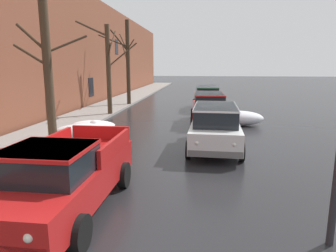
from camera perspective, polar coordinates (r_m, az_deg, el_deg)
left_sidewalk_slab at (r=19.74m, az=-16.66°, el=1.19°), size 3.27×80.00×0.14m
brick_townhouse_facade at (r=20.44m, az=-23.08°, el=14.01°), size 0.63×80.00×9.30m
snow_bank_near_corner_left at (r=16.69m, az=-14.04°, el=0.15°), size 2.37×1.40×0.56m
snow_bank_along_left_kerb at (r=17.84m, az=13.20°, el=1.46°), size 2.83×1.34×0.84m
snow_bank_mid_block_left at (r=12.32m, az=-21.09°, el=-4.14°), size 3.16×1.16×0.71m
snow_bank_along_right_kerb at (r=14.43m, az=-15.06°, el=-1.15°), size 3.11×1.46×0.74m
bare_tree_second_along_sidewalk at (r=13.53m, az=-22.08°, el=12.18°), size 3.09×2.31×7.38m
bare_tree_mid_block at (r=20.93m, az=-11.27°, el=10.93°), size 3.68×3.49×6.24m
bare_tree_far_down_block at (r=26.14m, az=-7.76°, el=12.07°), size 3.21×2.76×7.11m
pickup_truck_red_approaching_near_lane at (r=7.44m, az=-19.27°, el=-9.11°), size 2.20×5.15×1.76m
suv_white_parked_kerbside_close at (r=12.41m, az=8.93°, el=0.03°), size 2.23×4.65×1.82m
suv_red_parked_kerbside_mid at (r=17.98m, az=7.75°, el=3.58°), size 2.24×4.70×1.82m
suv_green_parked_far_down_block at (r=23.71m, az=7.34°, el=5.47°), size 2.22×4.91×1.82m
sedan_silver_queued_behind_truck at (r=30.75m, az=7.91°, el=6.36°), size 1.96×4.17×1.42m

